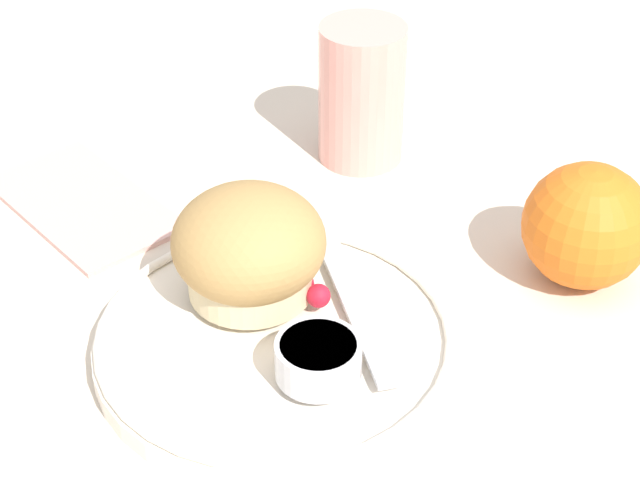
% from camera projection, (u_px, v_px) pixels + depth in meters
% --- Properties ---
extents(ground_plane, '(3.00, 3.00, 0.00)m').
position_uv_depth(ground_plane, '(269.00, 358.00, 0.66)').
color(ground_plane, beige).
extents(plate, '(0.22, 0.22, 0.02)m').
position_uv_depth(plate, '(276.00, 343.00, 0.65)').
color(plate, silver).
rests_on(plate, ground_plane).
extents(muffin, '(0.10, 0.10, 0.07)m').
position_uv_depth(muffin, '(249.00, 249.00, 0.66)').
color(muffin, beige).
rests_on(muffin, plate).
extents(cream_ramekin, '(0.05, 0.05, 0.02)m').
position_uv_depth(cream_ramekin, '(320.00, 357.00, 0.61)').
color(cream_ramekin, silver).
rests_on(cream_ramekin, plate).
extents(berry_pair, '(0.03, 0.02, 0.02)m').
position_uv_depth(berry_pair, '(310.00, 289.00, 0.67)').
color(berry_pair, '#B7192D').
rests_on(berry_pair, plate).
extents(butter_knife, '(0.17, 0.10, 0.00)m').
position_uv_depth(butter_knife, '(349.00, 288.00, 0.68)').
color(butter_knife, '#B7B7BC').
rests_on(butter_knife, plate).
extents(orange_fruit, '(0.08, 0.08, 0.08)m').
position_uv_depth(orange_fruit, '(586.00, 226.00, 0.70)').
color(orange_fruit, orange).
rests_on(orange_fruit, ground_plane).
extents(juice_glass, '(0.07, 0.07, 0.11)m').
position_uv_depth(juice_glass, '(362.00, 94.00, 0.81)').
color(juice_glass, '#E5998C').
rests_on(juice_glass, ground_plane).
extents(folded_napkin, '(0.15, 0.09, 0.01)m').
position_uv_depth(folded_napkin, '(87.00, 200.00, 0.79)').
color(folded_napkin, '#D19E93').
rests_on(folded_napkin, ground_plane).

